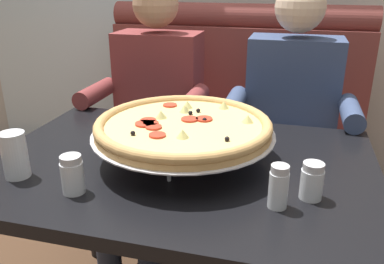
{
  "coord_description": "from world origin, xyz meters",
  "views": [
    {
      "loc": [
        0.32,
        -1.07,
        1.27
      ],
      "look_at": [
        0.02,
        0.08,
        0.8
      ],
      "focal_mm": 37.21,
      "sensor_mm": 36.0,
      "label": 1
    }
  ],
  "objects_px": {
    "patio_chair": "(117,66)",
    "pizza": "(183,127)",
    "shaker_pepper_flakes": "(278,190)",
    "drinking_glass": "(15,158)",
    "booth_bench": "(227,147)",
    "shaker_oregano": "(73,177)",
    "diner_left": "(152,102)",
    "dining_table": "(180,187)",
    "diner_right": "(290,113)",
    "shaker_parmesan": "(312,183)"
  },
  "relations": [
    {
      "from": "shaker_oregano",
      "to": "drinking_glass",
      "type": "bearing_deg",
      "value": 169.19
    },
    {
      "from": "shaker_pepper_flakes",
      "to": "diner_right",
      "type": "bearing_deg",
      "value": 89.46
    },
    {
      "from": "diner_right",
      "to": "diner_left",
      "type": "bearing_deg",
      "value": 180.0
    },
    {
      "from": "diner_right",
      "to": "patio_chair",
      "type": "distance_m",
      "value": 2.13
    },
    {
      "from": "diner_right",
      "to": "pizza",
      "type": "height_order",
      "value": "diner_right"
    },
    {
      "from": "booth_bench",
      "to": "shaker_oregano",
      "type": "xyz_separation_m",
      "value": [
        -0.22,
        -1.14,
        0.38
      ]
    },
    {
      "from": "diner_right",
      "to": "shaker_parmesan",
      "type": "height_order",
      "value": "diner_right"
    },
    {
      "from": "drinking_glass",
      "to": "dining_table",
      "type": "bearing_deg",
      "value": 27.21
    },
    {
      "from": "shaker_parmesan",
      "to": "patio_chair",
      "type": "distance_m",
      "value": 2.75
    },
    {
      "from": "pizza",
      "to": "shaker_oregano",
      "type": "height_order",
      "value": "pizza"
    },
    {
      "from": "diner_left",
      "to": "drinking_glass",
      "type": "relative_size",
      "value": 9.51
    },
    {
      "from": "dining_table",
      "to": "drinking_glass",
      "type": "xyz_separation_m",
      "value": [
        -0.42,
        -0.22,
        0.15
      ]
    },
    {
      "from": "diner_left",
      "to": "patio_chair",
      "type": "distance_m",
      "value": 1.74
    },
    {
      "from": "diner_right",
      "to": "shaker_pepper_flakes",
      "type": "relative_size",
      "value": 11.21
    },
    {
      "from": "booth_bench",
      "to": "shaker_parmesan",
      "type": "bearing_deg",
      "value": -68.88
    },
    {
      "from": "shaker_oregano",
      "to": "drinking_glass",
      "type": "height_order",
      "value": "drinking_glass"
    },
    {
      "from": "pizza",
      "to": "shaker_oregano",
      "type": "distance_m",
      "value": 0.36
    },
    {
      "from": "diner_left",
      "to": "patio_chair",
      "type": "relative_size",
      "value": 1.48
    },
    {
      "from": "booth_bench",
      "to": "shaker_pepper_flakes",
      "type": "bearing_deg",
      "value": -73.92
    },
    {
      "from": "booth_bench",
      "to": "pizza",
      "type": "height_order",
      "value": "booth_bench"
    },
    {
      "from": "diner_right",
      "to": "patio_chair",
      "type": "height_order",
      "value": "diner_right"
    },
    {
      "from": "shaker_pepper_flakes",
      "to": "dining_table",
      "type": "bearing_deg",
      "value": 148.69
    },
    {
      "from": "drinking_glass",
      "to": "pizza",
      "type": "bearing_deg",
      "value": 28.79
    },
    {
      "from": "diner_right",
      "to": "shaker_pepper_flakes",
      "type": "xyz_separation_m",
      "value": [
        -0.01,
        -0.81,
        0.07
      ]
    },
    {
      "from": "pizza",
      "to": "shaker_parmesan",
      "type": "relative_size",
      "value": 5.64
    },
    {
      "from": "diner_right",
      "to": "drinking_glass",
      "type": "distance_m",
      "value": 1.12
    },
    {
      "from": "patio_chair",
      "to": "pizza",
      "type": "bearing_deg",
      "value": -59.85
    },
    {
      "from": "diner_left",
      "to": "shaker_oregano",
      "type": "xyz_separation_m",
      "value": [
        0.1,
        -0.87,
        0.06
      ]
    },
    {
      "from": "dining_table",
      "to": "drinking_glass",
      "type": "bearing_deg",
      "value": -152.79
    },
    {
      "from": "dining_table",
      "to": "drinking_glass",
      "type": "distance_m",
      "value": 0.49
    },
    {
      "from": "booth_bench",
      "to": "diner_left",
      "type": "xyz_separation_m",
      "value": [
        -0.32,
        -0.27,
        0.31
      ]
    },
    {
      "from": "shaker_oregano",
      "to": "drinking_glass",
      "type": "relative_size",
      "value": 0.79
    },
    {
      "from": "diner_right",
      "to": "pizza",
      "type": "relative_size",
      "value": 2.28
    },
    {
      "from": "diner_right",
      "to": "shaker_parmesan",
      "type": "distance_m",
      "value": 0.75
    },
    {
      "from": "shaker_pepper_flakes",
      "to": "drinking_glass",
      "type": "xyz_separation_m",
      "value": [
        -0.73,
        -0.03,
        0.01
      ]
    },
    {
      "from": "shaker_pepper_flakes",
      "to": "booth_bench",
      "type": "bearing_deg",
      "value": 106.08
    },
    {
      "from": "diner_left",
      "to": "pizza",
      "type": "height_order",
      "value": "diner_left"
    },
    {
      "from": "shaker_pepper_flakes",
      "to": "patio_chair",
      "type": "distance_m",
      "value": 2.76
    },
    {
      "from": "diner_left",
      "to": "shaker_pepper_flakes",
      "type": "xyz_separation_m",
      "value": [
        0.63,
        -0.81,
        0.07
      ]
    },
    {
      "from": "drinking_glass",
      "to": "shaker_oregano",
      "type": "bearing_deg",
      "value": -10.81
    },
    {
      "from": "shaker_pepper_flakes",
      "to": "drinking_glass",
      "type": "distance_m",
      "value": 0.73
    },
    {
      "from": "shaker_oregano",
      "to": "patio_chair",
      "type": "bearing_deg",
      "value": 112.7
    },
    {
      "from": "dining_table",
      "to": "pizza",
      "type": "height_order",
      "value": "pizza"
    },
    {
      "from": "diner_left",
      "to": "shaker_parmesan",
      "type": "relative_size",
      "value": 12.83
    },
    {
      "from": "shaker_oregano",
      "to": "booth_bench",
      "type": "bearing_deg",
      "value": 79.27
    },
    {
      "from": "dining_table",
      "to": "shaker_parmesan",
      "type": "bearing_deg",
      "value": -17.6
    },
    {
      "from": "dining_table",
      "to": "pizza",
      "type": "xyz_separation_m",
      "value": [
        0.01,
        0.02,
        0.2
      ]
    },
    {
      "from": "shaker_parmesan",
      "to": "patio_chair",
      "type": "xyz_separation_m",
      "value": [
        -1.59,
        2.23,
        -0.25
      ]
    },
    {
      "from": "patio_chair",
      "to": "dining_table",
      "type": "bearing_deg",
      "value": -60.25
    },
    {
      "from": "pizza",
      "to": "patio_chair",
      "type": "height_order",
      "value": "pizza"
    }
  ]
}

